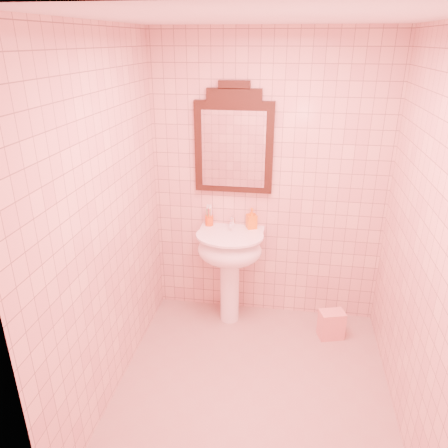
% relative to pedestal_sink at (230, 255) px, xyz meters
% --- Properties ---
extents(floor, '(2.20, 2.20, 0.00)m').
position_rel_pedestal_sink_xyz_m(floor, '(0.30, -0.87, -0.66)').
color(floor, tan).
rests_on(floor, ground).
extents(back_wall, '(2.00, 0.02, 2.50)m').
position_rel_pedestal_sink_xyz_m(back_wall, '(0.30, 0.23, 0.59)').
color(back_wall, beige).
rests_on(back_wall, floor).
extents(pedestal_sink, '(0.58, 0.58, 0.86)m').
position_rel_pedestal_sink_xyz_m(pedestal_sink, '(0.00, 0.00, 0.00)').
color(pedestal_sink, white).
rests_on(pedestal_sink, floor).
extents(faucet, '(0.04, 0.16, 0.11)m').
position_rel_pedestal_sink_xyz_m(faucet, '(0.00, 0.14, 0.26)').
color(faucet, white).
rests_on(faucet, pedestal_sink).
extents(mirror, '(0.66, 0.06, 0.92)m').
position_rel_pedestal_sink_xyz_m(mirror, '(0.00, 0.20, 0.94)').
color(mirror, black).
rests_on(mirror, back_wall).
extents(toothbrush_cup, '(0.07, 0.07, 0.17)m').
position_rel_pedestal_sink_xyz_m(toothbrush_cup, '(-0.21, 0.17, 0.25)').
color(toothbrush_cup, '#D54D11').
rests_on(toothbrush_cup, pedestal_sink).
extents(soap_dispenser, '(0.11, 0.11, 0.19)m').
position_rel_pedestal_sink_xyz_m(soap_dispenser, '(0.17, 0.16, 0.29)').
color(soap_dispenser, orange).
rests_on(soap_dispenser, pedestal_sink).
extents(towel, '(0.24, 0.19, 0.25)m').
position_rel_pedestal_sink_xyz_m(towel, '(0.91, -0.12, -0.54)').
color(towel, pink).
rests_on(towel, floor).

